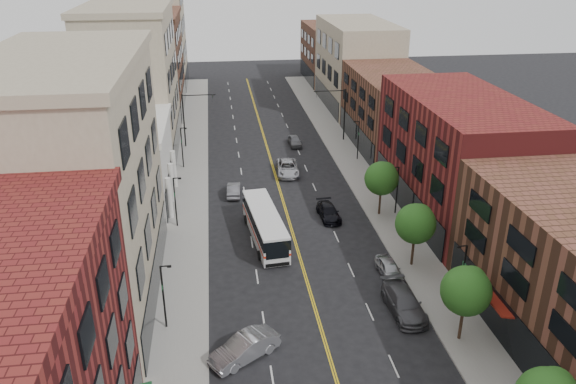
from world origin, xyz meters
name	(u,v)px	position (x,y,z in m)	size (l,w,h in m)	color
sidewalk_left	(191,183)	(-10.00, 35.00, 0.07)	(4.00, 110.00, 0.15)	gray
sidewalk_right	(359,174)	(10.00, 35.00, 0.07)	(4.00, 110.00, 0.15)	gray
bldg_l_tanoffice	(76,190)	(-17.00, 13.00, 9.00)	(10.00, 22.00, 18.00)	gray
bldg_l_white	(120,166)	(-17.00, 31.00, 4.00)	(10.00, 14.00, 8.00)	silver
bldg_l_far_a	(134,83)	(-17.00, 48.00, 9.00)	(10.00, 20.00, 18.00)	gray
bldg_l_far_b	(149,65)	(-17.00, 68.00, 7.50)	(10.00, 20.00, 15.00)	brown
bldg_l_far_c	(157,33)	(-17.00, 86.00, 10.00)	(10.00, 16.00, 20.00)	gray
bldg_r_mid	(458,156)	(17.00, 24.00, 6.00)	(10.00, 22.00, 12.00)	maroon
bldg_r_far_a	(394,110)	(17.00, 45.00, 5.00)	(10.00, 20.00, 10.00)	brown
bldg_r_far_b	(356,65)	(17.00, 66.00, 7.00)	(10.00, 22.00, 14.00)	gray
bldg_r_far_c	(332,53)	(17.00, 86.00, 5.50)	(10.00, 18.00, 11.00)	brown
tree_r_1	(467,289)	(9.39, 4.07, 4.13)	(3.40, 3.40, 5.59)	black
tree_r_2	(416,222)	(9.39, 14.07, 4.13)	(3.40, 3.40, 5.59)	black
tree_r_3	(382,177)	(9.39, 24.07, 4.13)	(3.40, 3.40, 5.59)	black
lamp_l_1	(164,293)	(-10.95, 8.00, 2.97)	(0.81, 0.55, 5.05)	black
lamp_l_2	(176,199)	(-10.95, 24.00, 2.97)	(0.81, 0.55, 5.05)	black
lamp_l_3	(182,145)	(-10.95, 40.00, 2.97)	(0.81, 0.55, 5.05)	black
lamp_r_1	(463,271)	(10.95, 8.00, 2.97)	(0.81, 0.55, 5.05)	black
lamp_r_2	(397,187)	(10.95, 24.00, 2.97)	(0.81, 0.55, 5.05)	black
lamp_r_3	(358,138)	(10.95, 40.00, 2.97)	(0.81, 0.55, 5.05)	black
signal_mast_left	(189,114)	(-10.27, 48.00, 4.65)	(4.49, 0.18, 7.20)	black
signal_mast_right	(340,109)	(10.27, 48.00, 4.65)	(4.49, 0.18, 7.20)	black
city_bus	(265,224)	(-2.72, 20.41, 1.63)	(3.50, 11.09, 2.80)	silver
car_angle_b	(245,348)	(-5.60, 4.10, 0.81)	(1.72, 4.94, 1.63)	#A7A9AF
car_parked_mid	(404,303)	(6.50, 7.69, 0.80)	(2.25, 5.54, 1.61)	#46464B
car_parked_far	(389,268)	(6.92, 12.75, 0.67)	(1.58, 3.93, 1.34)	#B2B4BA
car_lane_behind	(234,190)	(-5.19, 30.89, 0.66)	(1.40, 4.02, 1.32)	#56565B
car_lane_a	(329,212)	(4.04, 24.00, 0.66)	(1.84, 4.52, 1.31)	black
car_lane_b	(287,168)	(1.50, 36.44, 0.77)	(2.57, 5.57, 1.55)	#ACAEB4
car_lane_c	(295,141)	(3.84, 46.64, 0.67)	(1.58, 3.93, 1.34)	#55565A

